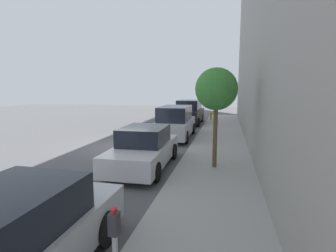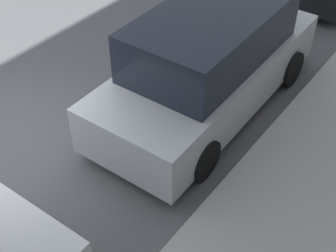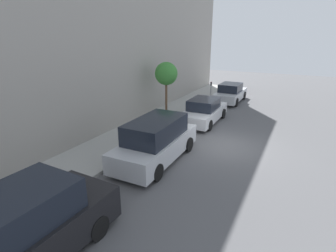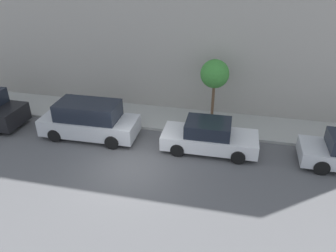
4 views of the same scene
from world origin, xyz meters
TOP-DOWN VIEW (x-y plane):
  - ground_plane at (0.00, 0.00)m, footprint 60.00×60.00m
  - sidewalk at (4.89, 0.00)m, footprint 2.78×32.00m
  - building_facade at (7.28, 0.00)m, footprint 2.00×32.00m
  - parked_sedan_nearest at (2.20, -9.46)m, footprint 1.92×4.51m
  - parked_sedan_second at (2.24, -3.14)m, footprint 1.92×4.53m
  - parked_minivan_third at (2.22, 2.96)m, footprint 2.02×4.93m
  - parked_suv_fourth at (2.15, 9.35)m, footprint 2.09×4.85m
  - parking_meter_near at (3.95, -9.57)m, footprint 0.11×0.15m
  - street_tree at (4.86, -3.00)m, footprint 1.48×1.48m

SIDE VIEW (x-z plane):
  - ground_plane at x=0.00m, z-range 0.00..0.00m
  - sidewalk at x=4.89m, z-range 0.00..0.15m
  - parked_sedan_nearest at x=2.20m, z-range -0.05..1.49m
  - parked_sedan_second at x=2.24m, z-range -0.05..1.49m
  - parked_minivan_third at x=2.22m, z-range -0.03..1.87m
  - parked_suv_fourth at x=2.15m, z-range -0.06..1.92m
  - parking_meter_near at x=3.95m, z-range 0.31..1.70m
  - street_tree at x=4.86m, z-range 1.15..4.70m
  - building_facade at x=7.28m, z-range 0.00..14.11m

